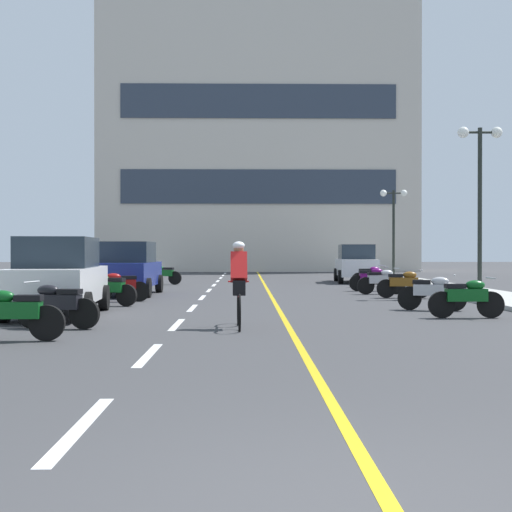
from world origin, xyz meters
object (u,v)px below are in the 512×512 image
parked_car_far (356,263)px  motorcycle_7 (120,286)px  cyclist_rider (239,283)px  street_lamp_mid (480,173)px  parked_car_mid (129,268)px  motorcycle_4 (467,297)px  motorcycle_9 (381,281)px  motorcycle_12 (163,274)px  motorcycle_6 (108,289)px  motorcycle_3 (57,304)px  motorcycle_10 (372,279)px  motorcycle_11 (370,276)px  street_lamp_far (394,212)px  motorcycle_5 (432,292)px  motorcycle_2 (13,313)px  parked_car_near (58,276)px  motorcycle_8 (404,283)px

parked_car_far → motorcycle_7: parked_car_far is taller
cyclist_rider → street_lamp_mid: bearing=48.3°
motorcycle_7 → parked_car_far: bearing=53.7°
parked_car_mid → motorcycle_7: (0.30, -3.20, -0.44)m
parked_car_mid → motorcycle_4: 12.11m
motorcycle_7 → motorcycle_9: 9.11m
motorcycle_12 → cyclist_rider: size_ratio=0.95×
motorcycle_6 → motorcycle_7: 1.43m
motorcycle_3 → motorcycle_7: (-0.07, 6.86, 0.00)m
motorcycle_10 → motorcycle_11: same height
motorcycle_9 → parked_car_far: bearing=86.3°
street_lamp_far → motorcycle_4: bearing=-98.1°
motorcycle_3 → motorcycle_4: same height
parked_car_mid → parked_car_far: same height
parked_car_mid → motorcycle_6: bearing=-87.1°
motorcycle_10 → street_lamp_mid: bearing=-49.6°
motorcycle_5 → cyclist_rider: cyclist_rider is taller
motorcycle_6 → motorcycle_9: bearing=29.7°
motorcycle_2 → motorcycle_10: 16.42m
motorcycle_10 → motorcycle_11: (0.50, 2.96, 0.00)m
motorcycle_5 → motorcycle_10: (0.04, 8.32, 0.00)m
parked_car_mid → motorcycle_9: bearing=1.4°
motorcycle_11 → cyclist_rider: cyclist_rider is taller
motorcycle_12 → street_lamp_mid: bearing=-36.9°
motorcycle_5 → motorcycle_7: size_ratio=0.98×
parked_car_mid → motorcycle_9: (8.74, 0.22, -0.44)m
street_lamp_mid → cyclist_rider: bearing=-131.7°
street_lamp_mid → motorcycle_4: bearing=-111.4°
motorcycle_2 → street_lamp_far: bearing=64.5°
motorcycle_9 → motorcycle_12: 11.00m
street_lamp_mid → motorcycle_10: bearing=130.4°
motorcycle_5 → motorcycle_11: bearing=87.3°
motorcycle_5 → motorcycle_6: (-8.49, 1.58, 0.00)m
parked_car_far → motorcycle_11: (-0.06, -3.99, -0.44)m
motorcycle_7 → motorcycle_11: 12.20m
street_lamp_far → motorcycle_4: street_lamp_far is taller
motorcycle_9 → cyclist_rider: bearing=-115.4°
motorcycle_6 → motorcycle_11: size_ratio=1.00×
parked_car_far → motorcycle_7: (-9.02, -12.27, -0.44)m
parked_car_near → motorcycle_2: size_ratio=2.53×
motorcycle_2 → motorcycle_4: bearing=22.8°
street_lamp_far → motorcycle_2: (-11.81, -24.72, -3.11)m
parked_car_mid → cyclist_rider: parked_car_mid is taller
motorcycle_4 → motorcycle_10: same height
parked_car_near → motorcycle_10: 13.21m
parked_car_near → motorcycle_12: 14.74m
motorcycle_2 → cyclist_rider: size_ratio=0.96×
motorcycle_11 → cyclist_rider: (-5.38, -15.08, 0.41)m
motorcycle_8 → motorcycle_11: same height
street_lamp_mid → motorcycle_11: 7.68m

